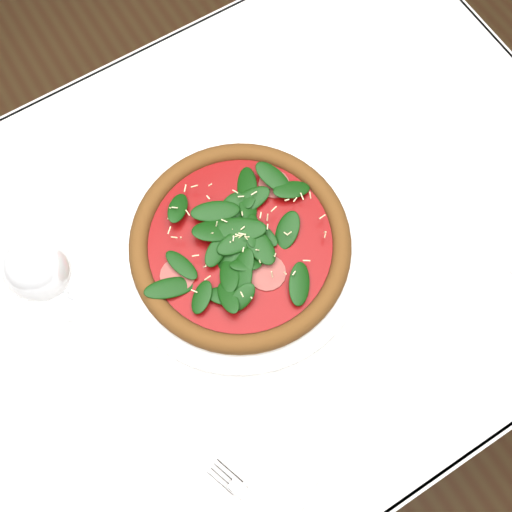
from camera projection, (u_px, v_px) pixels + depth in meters
ground at (239, 348)px, 1.55m from camera, size 6.00×6.00×0.00m
dining_table at (227, 282)px, 0.93m from camera, size 1.21×0.81×0.75m
plate at (241, 247)px, 0.84m from camera, size 0.37×0.37×0.02m
pizza at (240, 242)px, 0.82m from camera, size 0.39×0.39×0.04m
wine_glass at (39, 271)px, 0.69m from camera, size 0.08×0.08×0.19m
fork at (250, 499)px, 0.72m from camera, size 0.07×0.15×0.00m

